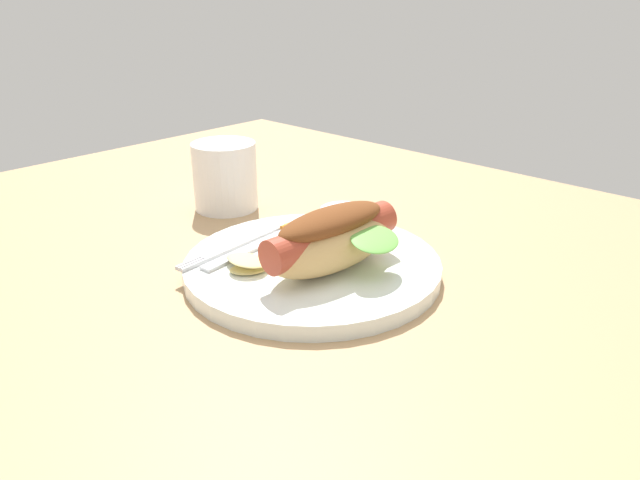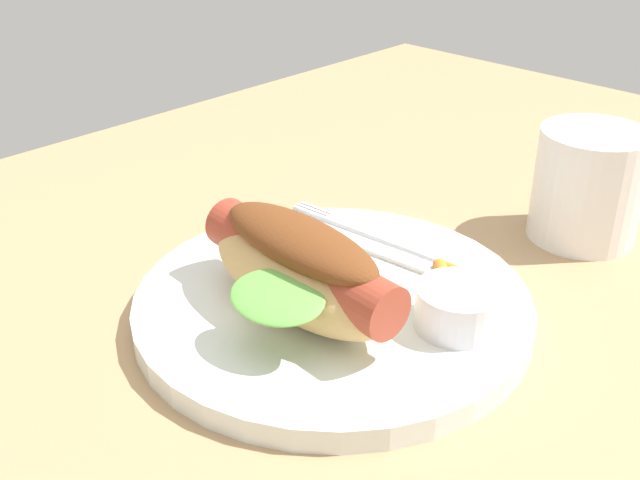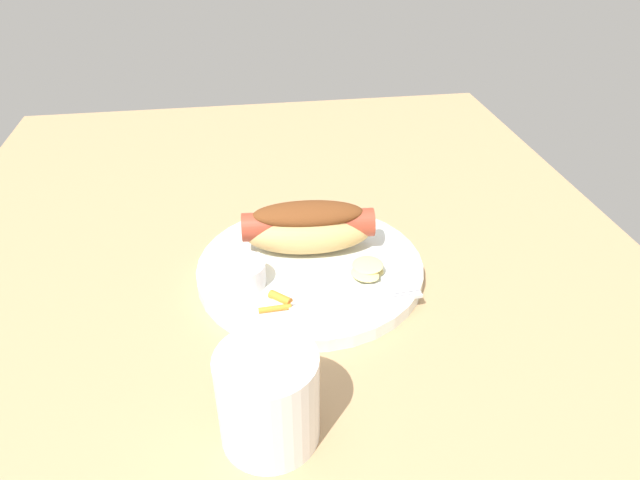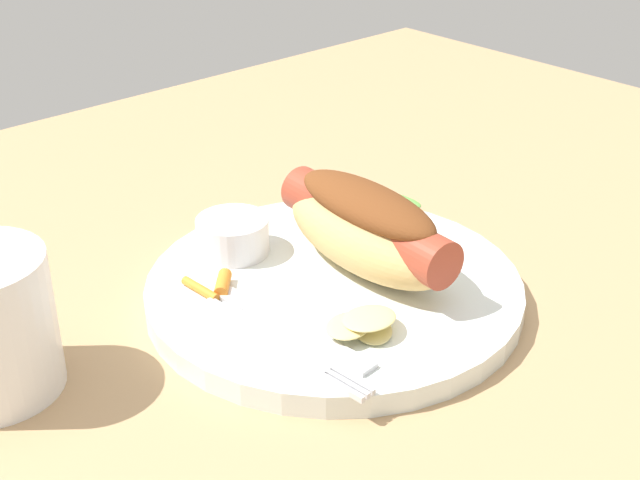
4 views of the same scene
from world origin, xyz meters
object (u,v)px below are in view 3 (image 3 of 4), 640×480
object	(u,v)px
sauce_ramekin	(242,274)
carrot_garnish	(278,302)
plate	(310,268)
hot_dog	(308,226)
knife	(338,294)
chips_pile	(367,269)
fork	(354,303)
drinking_cup	(268,398)

from	to	relation	value
sauce_ramekin	carrot_garnish	world-z (taller)	sauce_ramekin
plate	hot_dog	size ratio (longest dim) A/B	1.68
knife	hot_dog	bearing A→B (deg)	96.81
plate	carrot_garnish	size ratio (longest dim) A/B	7.13
chips_pile	fork	bearing A→B (deg)	153.22
fork	drinking_cup	xyz separation A→B (cm)	(-13.86, 9.96, 2.62)
plate	fork	xyz separation A→B (cm)	(-8.14, -3.52, 1.00)
knife	chips_pile	bearing A→B (deg)	34.99
sauce_ramekin	knife	xyz separation A→B (cm)	(-3.71, -10.11, -1.16)
plate	sauce_ramekin	world-z (taller)	sauce_ramekin
chips_pile	drinking_cup	bearing A→B (deg)	146.51
chips_pile	hot_dog	bearing A→B (deg)	44.35
fork	sauce_ramekin	bearing A→B (deg)	150.77
fork	drinking_cup	distance (cm)	17.27
hot_dog	sauce_ramekin	world-z (taller)	hot_dog
knife	drinking_cup	world-z (taller)	drinking_cup
knife	sauce_ramekin	bearing A→B (deg)	154.72
hot_dog	plate	bearing A→B (deg)	-89.16
hot_dog	chips_pile	xyz separation A→B (cm)	(-6.03, -5.90, -2.55)
plate	hot_dog	xyz separation A→B (cm)	(2.91, -0.16, 4.04)
knife	chips_pile	world-z (taller)	chips_pile
carrot_garnish	drinking_cup	size ratio (longest dim) A/B	0.42
sauce_ramekin	fork	size ratio (longest dim) A/B	0.37
knife	drinking_cup	distance (cm)	17.97
fork	chips_pile	xyz separation A→B (cm)	(5.01, -2.53, 0.50)
plate	knife	xyz separation A→B (cm)	(-6.43, -2.13, 0.98)
chips_pile	sauce_ramekin	bearing A→B (deg)	88.35
carrot_garnish	knife	bearing A→B (deg)	-84.58
fork	carrot_garnish	world-z (taller)	carrot_garnish
sauce_ramekin	chips_pile	bearing A→B (deg)	-91.65
fork	knife	distance (cm)	2.20
plate	drinking_cup	world-z (taller)	drinking_cup
knife	carrot_garnish	world-z (taller)	carrot_garnish
hot_dog	knife	bearing A→B (deg)	-74.14
sauce_ramekin	fork	distance (cm)	12.76
knife	chips_pile	size ratio (longest dim) A/B	2.39
knife	fork	bearing A→B (deg)	-55.90
plate	knife	world-z (taller)	knife
drinking_cup	chips_pile	bearing A→B (deg)	-33.49
hot_dog	fork	size ratio (longest dim) A/B	1.09
chips_pile	drinking_cup	distance (cm)	22.73
fork	carrot_garnish	xyz separation A→B (cm)	(1.09, 7.88, 0.22)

